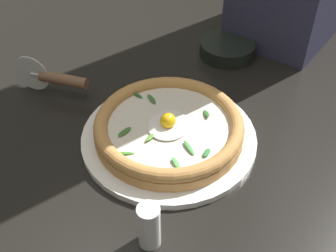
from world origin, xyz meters
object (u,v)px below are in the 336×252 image
(side_bowl, at_px, (227,49))
(pepper_shaker, at_px, (149,226))
(pizza_cutter, at_px, (54,78))
(pizza, at_px, (168,127))

(side_bowl, height_order, pepper_shaker, pepper_shaker)
(side_bowl, bearing_deg, pepper_shaker, 1.00)
(pizza_cutter, bearing_deg, side_bowl, 130.91)
(pizza_cutter, bearing_deg, pepper_shaker, 49.02)
(side_bowl, distance_m, pizza_cutter, 0.38)
(side_bowl, xyz_separation_m, pepper_shaker, (0.50, 0.01, 0.02))
(pizza, xyz_separation_m, pepper_shaker, (0.20, 0.04, 0.01))
(side_bowl, relative_size, pizza_cutter, 0.78)
(side_bowl, height_order, pizza_cutter, pizza_cutter)
(pizza, bearing_deg, side_bowl, 173.45)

